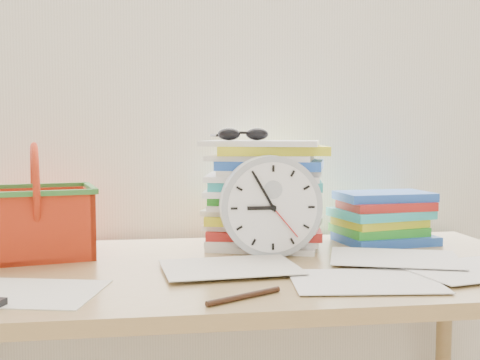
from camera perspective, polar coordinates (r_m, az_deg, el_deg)
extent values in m
cube|color=silver|center=(1.73, -2.29, 14.79)|extent=(4.00, 0.04, 2.70)
cube|color=white|center=(1.70, -2.21, 13.25)|extent=(2.40, 0.01, 2.50)
cube|color=#987A47|center=(1.34, -0.40, -8.69)|extent=(1.40, 0.70, 0.03)
cylinder|color=#A7AEB3|center=(1.41, 2.94, -2.51)|extent=(0.24, 0.05, 0.24)
cylinder|color=black|center=(1.07, 0.39, -10.96)|extent=(0.14, 0.09, 0.01)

